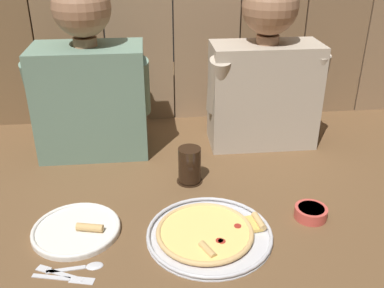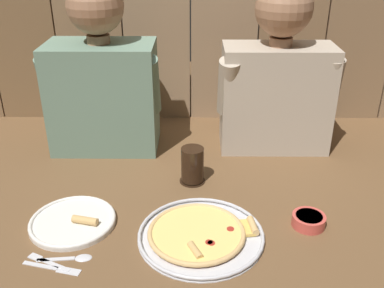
{
  "view_description": "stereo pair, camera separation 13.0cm",
  "coord_description": "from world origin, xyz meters",
  "px_view_note": "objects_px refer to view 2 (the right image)",
  "views": [
    {
      "loc": [
        -0.11,
        -1.05,
        0.76
      ],
      "look_at": [
        0.01,
        0.1,
        0.18
      ],
      "focal_mm": 40.89,
      "sensor_mm": 36.0,
      "label": 1
    },
    {
      "loc": [
        0.02,
        -1.06,
        0.76
      ],
      "look_at": [
        0.01,
        0.1,
        0.18
      ],
      "focal_mm": 40.89,
      "sensor_mm": 36.0,
      "label": 2
    }
  ],
  "objects_px": {
    "dinner_plate": "(73,221)",
    "dipping_bowl": "(309,220)",
    "diner_right": "(278,71)",
    "pizza_tray": "(200,234)",
    "diner_left": "(102,73)",
    "drinking_glass": "(192,165)"
  },
  "relations": [
    {
      "from": "pizza_tray",
      "to": "diner_right",
      "type": "bearing_deg",
      "value": 63.21
    },
    {
      "from": "drinking_glass",
      "to": "diner_right",
      "type": "height_order",
      "value": "diner_right"
    },
    {
      "from": "dipping_bowl",
      "to": "pizza_tray",
      "type": "bearing_deg",
      "value": -169.85
    },
    {
      "from": "pizza_tray",
      "to": "diner_right",
      "type": "relative_size",
      "value": 0.56
    },
    {
      "from": "dinner_plate",
      "to": "diner_right",
      "type": "xyz_separation_m",
      "value": [
        0.64,
        0.5,
        0.29
      ]
    },
    {
      "from": "drinking_glass",
      "to": "diner_right",
      "type": "distance_m",
      "value": 0.47
    },
    {
      "from": "dinner_plate",
      "to": "dipping_bowl",
      "type": "height_order",
      "value": "same"
    },
    {
      "from": "drinking_glass",
      "to": "dipping_bowl",
      "type": "height_order",
      "value": "drinking_glass"
    },
    {
      "from": "pizza_tray",
      "to": "drinking_glass",
      "type": "distance_m",
      "value": 0.3
    },
    {
      "from": "dinner_plate",
      "to": "diner_left",
      "type": "bearing_deg",
      "value": 88.74
    },
    {
      "from": "diner_left",
      "to": "dipping_bowl",
      "type": "bearing_deg",
      "value": -37.32
    },
    {
      "from": "diner_right",
      "to": "drinking_glass",
      "type": "bearing_deg",
      "value": -138.9
    },
    {
      "from": "diner_left",
      "to": "diner_right",
      "type": "xyz_separation_m",
      "value": [
        0.63,
        0.0,
        0.01
      ]
    },
    {
      "from": "dipping_bowl",
      "to": "diner_left",
      "type": "bearing_deg",
      "value": 142.68
    },
    {
      "from": "dipping_bowl",
      "to": "diner_left",
      "type": "height_order",
      "value": "diner_left"
    },
    {
      "from": "pizza_tray",
      "to": "drinking_glass",
      "type": "height_order",
      "value": "drinking_glass"
    },
    {
      "from": "dinner_plate",
      "to": "diner_left",
      "type": "distance_m",
      "value": 0.57
    },
    {
      "from": "pizza_tray",
      "to": "diner_left",
      "type": "xyz_separation_m",
      "value": [
        -0.35,
        0.56,
        0.28
      ]
    },
    {
      "from": "pizza_tray",
      "to": "dinner_plate",
      "type": "distance_m",
      "value": 0.37
    },
    {
      "from": "pizza_tray",
      "to": "dipping_bowl",
      "type": "relative_size",
      "value": 3.66
    },
    {
      "from": "diner_right",
      "to": "pizza_tray",
      "type": "bearing_deg",
      "value": -116.79
    },
    {
      "from": "dinner_plate",
      "to": "dipping_bowl",
      "type": "bearing_deg",
      "value": -0.08
    }
  ]
}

